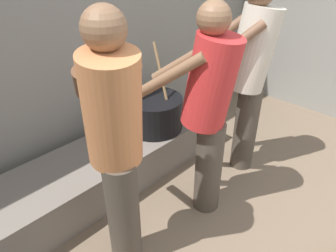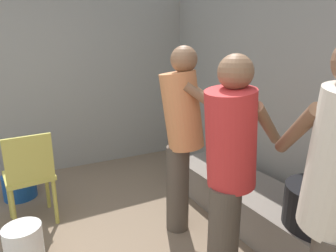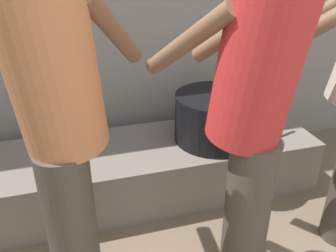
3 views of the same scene
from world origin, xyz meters
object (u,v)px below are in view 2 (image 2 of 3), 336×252
(chair_olive, at_px, (30,174))
(bucket_blue_plastic, at_px, (20,186))
(cook_in_red_shirt, at_px, (230,165))
(bucket_white_plastic, at_px, (24,247))
(cooking_pot_main, at_px, (321,207))
(cook_in_orange_shirt, at_px, (182,131))

(chair_olive, height_order, bucket_blue_plastic, chair_olive)
(cook_in_red_shirt, bearing_deg, bucket_blue_plastic, -149.41)
(cook_in_red_shirt, xyz_separation_m, bucket_white_plastic, (-0.83, -1.19, -0.72))
(cooking_pot_main, xyz_separation_m, bucket_white_plastic, (-1.00, -1.89, -0.33))
(chair_olive, bearing_deg, bucket_white_plastic, -9.80)
(cooking_pot_main, xyz_separation_m, chair_olive, (-1.57, -1.80, 0.00))
(cook_in_orange_shirt, relative_size, bucket_white_plastic, 4.80)
(cook_in_orange_shirt, relative_size, cook_in_red_shirt, 1.04)
(cooking_pot_main, bearing_deg, bucket_white_plastic, -117.80)
(cooking_pot_main, height_order, bucket_white_plastic, cooking_pot_main)
(chair_olive, relative_size, bucket_blue_plastic, 2.61)
(cooking_pot_main, relative_size, chair_olive, 0.85)
(bucket_blue_plastic, relative_size, bucket_white_plastic, 1.01)
(bucket_white_plastic, bearing_deg, cooking_pot_main, 62.20)
(bucket_blue_plastic, distance_m, bucket_white_plastic, 1.20)
(cook_in_orange_shirt, distance_m, bucket_white_plastic, 1.48)
(chair_olive, bearing_deg, cooking_pot_main, 48.78)
(cooking_pot_main, distance_m, bucket_blue_plastic, 2.93)
(cook_in_orange_shirt, height_order, chair_olive, cook_in_orange_shirt)
(chair_olive, xyz_separation_m, bucket_white_plastic, (0.57, -0.10, -0.33))
(cook_in_orange_shirt, relative_size, chair_olive, 1.82)
(cooking_pot_main, height_order, cook_in_red_shirt, cook_in_red_shirt)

